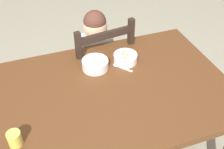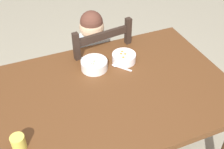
{
  "view_description": "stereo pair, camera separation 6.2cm",
  "coord_description": "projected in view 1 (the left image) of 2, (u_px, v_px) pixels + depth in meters",
  "views": [
    {
      "loc": [
        -0.38,
        -1.13,
        1.84
      ],
      "look_at": [
        0.04,
        0.06,
        0.8
      ],
      "focal_mm": 46.03,
      "sensor_mm": 36.0,
      "label": 1
    },
    {
      "loc": [
        -0.44,
        -1.11,
        1.84
      ],
      "look_at": [
        0.04,
        0.06,
        0.8
      ],
      "focal_mm": 46.03,
      "sensor_mm": 36.0,
      "label": 2
    }
  ],
  "objects": [
    {
      "name": "dining_table",
      "position": [
        109.0,
        102.0,
        1.68
      ],
      "size": [
        1.4,
        0.93,
        0.75
      ],
      "color": "brown",
      "rests_on": "ground"
    },
    {
      "name": "child_figure",
      "position": [
        97.0,
        54.0,
        2.08
      ],
      "size": [
        0.32,
        0.31,
        0.97
      ],
      "color": "silver",
      "rests_on": "ground"
    },
    {
      "name": "spoon",
      "position": [
        119.0,
        66.0,
        1.78
      ],
      "size": [
        0.1,
        0.12,
        0.01
      ],
      "color": "silver",
      "rests_on": "dining_table"
    },
    {
      "name": "dining_chair",
      "position": [
        98.0,
        72.0,
        2.2
      ],
      "size": [
        0.47,
        0.47,
        0.94
      ],
      "color": "#2D2119",
      "rests_on": "ground"
    },
    {
      "name": "drinking_cup",
      "position": [
        15.0,
        139.0,
        1.31
      ],
      "size": [
        0.07,
        0.07,
        0.08
      ],
      "primitive_type": "cylinder",
      "color": "#E1D554",
      "rests_on": "dining_table"
    },
    {
      "name": "bowl_of_carrots",
      "position": [
        125.0,
        58.0,
        1.81
      ],
      "size": [
        0.15,
        0.15,
        0.06
      ],
      "color": "white",
      "rests_on": "dining_table"
    },
    {
      "name": "bowl_of_peas",
      "position": [
        95.0,
        64.0,
        1.75
      ],
      "size": [
        0.16,
        0.16,
        0.06
      ],
      "color": "white",
      "rests_on": "dining_table"
    }
  ]
}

